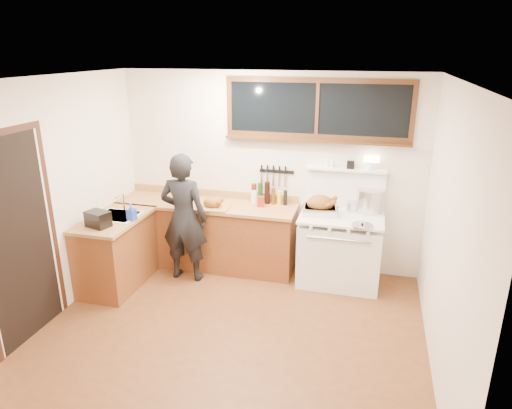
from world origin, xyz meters
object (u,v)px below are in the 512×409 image
(cutting_board, at_px, (213,204))
(roast_turkey, at_px, (320,206))
(man, at_px, (184,218))
(vintage_stove, at_px, (340,248))

(cutting_board, distance_m, roast_turkey, 1.38)
(man, relative_size, roast_turkey, 3.59)
(vintage_stove, height_order, cutting_board, vintage_stove)
(vintage_stove, distance_m, cutting_board, 1.71)
(vintage_stove, distance_m, man, 2.01)
(vintage_stove, bearing_deg, man, -168.28)
(vintage_stove, height_order, roast_turkey, vintage_stove)
(man, bearing_deg, cutting_board, 41.90)
(cutting_board, bearing_deg, roast_turkey, 5.45)
(man, distance_m, roast_turkey, 1.72)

